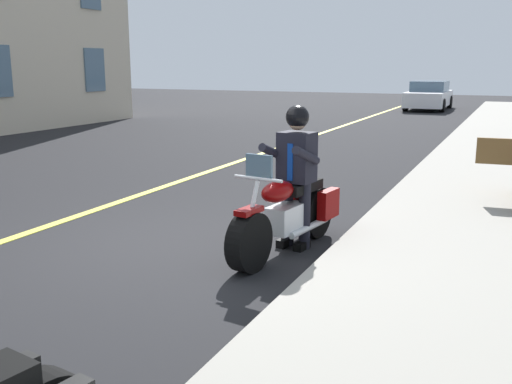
# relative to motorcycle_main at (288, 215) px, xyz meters

# --- Properties ---
(ground_plane) EXTENTS (80.00, 80.00, 0.00)m
(ground_plane) POSITION_rel_motorcycle_main_xyz_m (0.46, -1.44, -0.45)
(ground_plane) COLOR black
(lane_center_stripe) EXTENTS (60.00, 0.16, 0.01)m
(lane_center_stripe) POSITION_rel_motorcycle_main_xyz_m (0.46, -3.44, -0.45)
(lane_center_stripe) COLOR #E5DB4C
(lane_center_stripe) RESTS_ON ground_plane
(motorcycle_main) EXTENTS (2.22, 0.79, 1.26)m
(motorcycle_main) POSITION_rel_motorcycle_main_xyz_m (0.00, 0.00, 0.00)
(motorcycle_main) COLOR black
(motorcycle_main) RESTS_ON ground_plane
(rider_main) EXTENTS (0.68, 0.61, 1.74)m
(rider_main) POSITION_rel_motorcycle_main_xyz_m (-0.19, 0.02, 0.58)
(rider_main) COLOR black
(rider_main) RESTS_ON ground_plane
(car_silver) EXTENTS (4.60, 1.92, 1.40)m
(car_silver) POSITION_rel_motorcycle_main_xyz_m (-23.91, -1.78, 0.24)
(car_silver) COLOR white
(car_silver) RESTS_ON ground_plane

